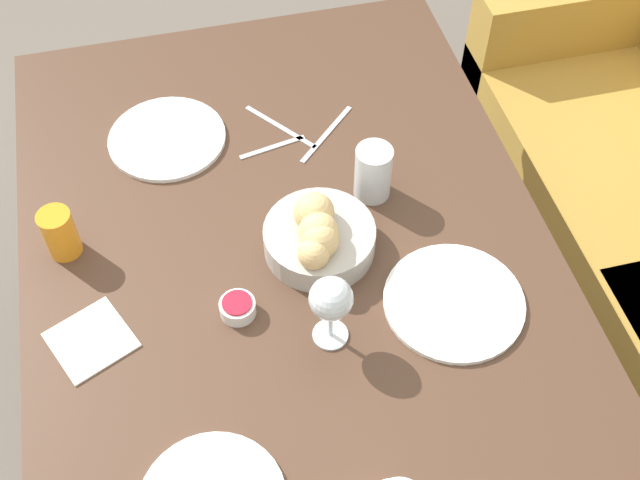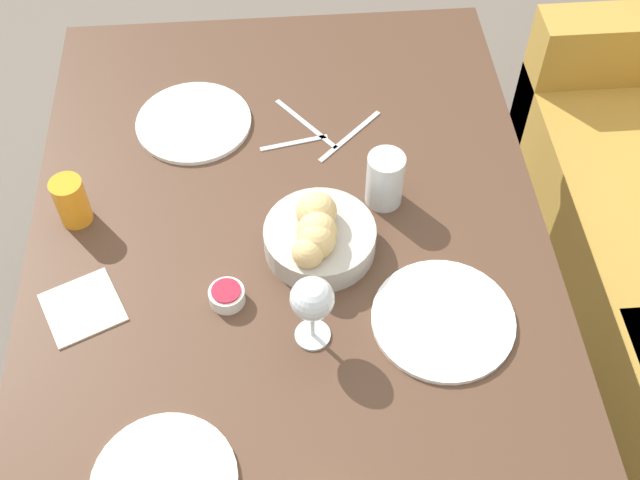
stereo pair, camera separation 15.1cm
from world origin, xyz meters
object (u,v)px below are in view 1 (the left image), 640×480
at_px(bread_basket, 319,237).
at_px(wine_glass, 331,300).
at_px(juice_glass, 60,233).
at_px(jam_bowl_berry, 238,307).
at_px(spoon_coffee, 272,147).
at_px(napkin, 91,340).
at_px(plate_near_left, 167,138).
at_px(fork_silver, 280,127).
at_px(water_tumbler, 373,172).
at_px(knife_silver, 326,134).
at_px(plate_far_center, 454,302).

height_order(bread_basket, wine_glass, wine_glass).
distance_m(juice_glass, jam_bowl_berry, 0.37).
height_order(bread_basket, spoon_coffee, bread_basket).
bearing_deg(napkin, plate_near_left, 157.43).
bearing_deg(juice_glass, fork_silver, 116.07).
height_order(water_tumbler, spoon_coffee, water_tumbler).
bearing_deg(spoon_coffee, wine_glass, 0.61).
bearing_deg(knife_silver, spoon_coffee, -84.77).
relative_size(bread_basket, juice_glass, 2.06).
distance_m(bread_basket, knife_silver, 0.32).
bearing_deg(bread_basket, plate_far_center, 50.66).
relative_size(juice_glass, jam_bowl_berry, 1.57).
relative_size(water_tumbler, wine_glass, 0.76).
distance_m(water_tumbler, jam_bowl_berry, 0.39).
relative_size(juice_glass, wine_glass, 0.66).
distance_m(juice_glass, spoon_coffee, 0.47).
bearing_deg(plate_near_left, fork_silver, 85.20).
relative_size(water_tumbler, knife_silver, 0.79).
distance_m(juice_glass, knife_silver, 0.59).
distance_m(wine_glass, fork_silver, 0.55).
height_order(juice_glass, jam_bowl_berry, juice_glass).
relative_size(water_tumbler, jam_bowl_berry, 1.80).
relative_size(juice_glass, napkin, 0.60).
height_order(plate_far_center, wine_glass, wine_glass).
relative_size(bread_basket, fork_silver, 1.29).
xyz_separation_m(bread_basket, plate_far_center, (0.17, 0.21, -0.04)).
bearing_deg(jam_bowl_berry, fork_silver, 158.79).
bearing_deg(plate_near_left, knife_silver, 78.96).
distance_m(juice_glass, fork_silver, 0.52).
xyz_separation_m(spoon_coffee, napkin, (0.39, -0.41, 0.00)).
distance_m(bread_basket, napkin, 0.45).
bearing_deg(water_tumbler, spoon_coffee, -135.27).
bearing_deg(fork_silver, juice_glass, -63.93).
height_order(knife_silver, spoon_coffee, same).
xyz_separation_m(plate_near_left, fork_silver, (0.02, 0.24, -0.00)).
distance_m(water_tumbler, knife_silver, 0.20).
bearing_deg(water_tumbler, fork_silver, -148.27).
xyz_separation_m(jam_bowl_berry, napkin, (-0.00, -0.26, -0.01)).
xyz_separation_m(juice_glass, napkin, (0.21, 0.03, -0.05)).
distance_m(plate_far_center, water_tumbler, 0.31).
bearing_deg(wine_glass, water_tumbler, 151.80).
bearing_deg(spoon_coffee, plate_far_center, 27.27).
xyz_separation_m(plate_near_left, plate_far_center, (0.54, 0.45, 0.00)).
bearing_deg(fork_silver, napkin, -44.52).
xyz_separation_m(wine_glass, spoon_coffee, (-0.48, -0.01, -0.11)).
bearing_deg(wine_glass, spoon_coffee, -179.39).
bearing_deg(bread_basket, wine_glass, -7.53).
xyz_separation_m(plate_far_center, knife_silver, (-0.48, -0.12, -0.00)).
height_order(water_tumbler, knife_silver, water_tumbler).
relative_size(plate_far_center, wine_glass, 1.66).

